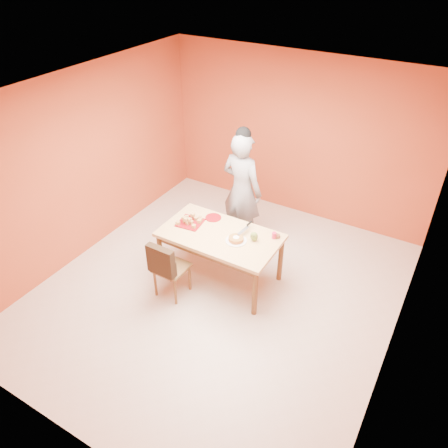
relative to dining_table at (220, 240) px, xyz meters
The scene contains 17 objects.
floor 0.73m from the dining_table, 63.89° to the right, with size 5.00×5.00×0.00m, color beige.
ceiling 2.06m from the dining_table, 63.89° to the right, with size 5.00×5.00×0.00m, color white.
wall_back 2.34m from the dining_table, 86.64° to the left, with size 4.50×4.50×0.00m, color #B64A2A.
wall_left 2.24m from the dining_table, behind, with size 5.00×5.00×0.00m, color #B64A2A.
wall_right 2.49m from the dining_table, ahead, with size 5.00×5.00×0.00m, color #B64A2A.
dining_table is the anchor object (origin of this frame).
dining_chair 0.76m from the dining_table, 123.03° to the right, with size 0.41×0.48×0.89m.
pastry_pile 0.52m from the dining_table, behind, with size 0.29×0.29×0.10m, color tan, non-canonical shape.
person 0.98m from the dining_table, 100.81° to the left, with size 0.67×0.44×1.83m, color gray.
pastry_platter 0.50m from the dining_table, behind, with size 0.32×0.32×0.02m, color maroon.
red_dinner_plate 0.42m from the dining_table, 134.60° to the left, with size 0.23×0.23×0.01m, color maroon.
white_cake_plate 0.28m from the dining_table, ahead, with size 0.28×0.28×0.01m, color white.
sponge_cake 0.29m from the dining_table, ahead, with size 0.20×0.20×0.05m, color #C57833.
cake_server 0.35m from the dining_table, 29.57° to the left, with size 0.05×0.24×0.01m, color silver.
egg_ornament 0.49m from the dining_table, 12.43° to the left, with size 0.11×0.08×0.13m, color olive.
magenta_glass 0.73m from the dining_table, 23.16° to the left, with size 0.06×0.06×0.09m, color #D01F49.
checker_tin 0.76m from the dining_table, 25.36° to the left, with size 0.10×0.10×0.03m, color #351B0E.
Camera 1 is at (2.32, -3.80, 4.17)m, focal length 35.00 mm.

